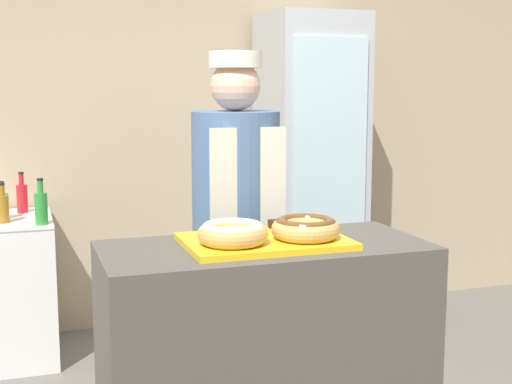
{
  "coord_description": "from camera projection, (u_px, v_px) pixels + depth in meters",
  "views": [
    {
      "loc": [
        -0.84,
        -2.4,
        1.55
      ],
      "look_at": [
        0.0,
        0.1,
        1.15
      ],
      "focal_mm": 50.0,
      "sensor_mm": 36.0,
      "label": 1
    }
  ],
  "objects": [
    {
      "name": "baker_person",
      "position": [
        236.0,
        232.0,
        3.22
      ],
      "size": [
        0.39,
        0.39,
        1.69
      ],
      "color": "#4C4C51",
      "rests_on": "ground_plane"
    },
    {
      "name": "display_counter",
      "position": [
        264.0,
        371.0,
        2.67
      ],
      "size": [
        1.19,
        0.55,
        0.97
      ],
      "color": "#4C4742",
      "rests_on": "ground_plane"
    },
    {
      "name": "brownie_back_right",
      "position": [
        280.0,
        224.0,
        2.76
      ],
      "size": [
        0.07,
        0.07,
        0.03
      ],
      "color": "black",
      "rests_on": "serving_tray"
    },
    {
      "name": "bottle_red",
      "position": [
        22.0,
        197.0,
        4.13
      ],
      "size": [
        0.06,
        0.06,
        0.24
      ],
      "color": "red",
      "rests_on": "chest_freezer"
    },
    {
      "name": "wall_back",
      "position": [
        155.0,
        116.0,
        4.54
      ],
      "size": [
        8.0,
        0.06,
        2.7
      ],
      "color": "tan",
      "rests_on": "ground_plane"
    },
    {
      "name": "bottle_green",
      "position": [
        1.0,
        205.0,
        3.93
      ],
      "size": [
        0.08,
        0.08,
        0.21
      ],
      "color": "#2D8C38",
      "rests_on": "chest_freezer"
    },
    {
      "name": "bottle_green_b",
      "position": [
        41.0,
        207.0,
        3.77
      ],
      "size": [
        0.07,
        0.07,
        0.25
      ],
      "color": "#2D8C38",
      "rests_on": "chest_freezer"
    },
    {
      "name": "donut_chocolate_glaze",
      "position": [
        306.0,
        227.0,
        2.58
      ],
      "size": [
        0.25,
        0.25,
        0.08
      ],
      "color": "tan",
      "rests_on": "serving_tray"
    },
    {
      "name": "beverage_fridge",
      "position": [
        310.0,
        174.0,
        4.51
      ],
      "size": [
        0.57,
        0.61,
        1.98
      ],
      "color": "#ADB2B7",
      "rests_on": "ground_plane"
    },
    {
      "name": "bottle_amber",
      "position": [
        3.0,
        208.0,
        3.82
      ],
      "size": [
        0.07,
        0.07,
        0.22
      ],
      "color": "#99661E",
      "rests_on": "chest_freezer"
    },
    {
      "name": "serving_tray",
      "position": [
        265.0,
        241.0,
        2.59
      ],
      "size": [
        0.59,
        0.41,
        0.02
      ],
      "color": "yellow",
      "rests_on": "display_counter"
    },
    {
      "name": "donut_light_glaze",
      "position": [
        233.0,
        232.0,
        2.49
      ],
      "size": [
        0.25,
        0.25,
        0.08
      ],
      "color": "tan",
      "rests_on": "serving_tray"
    },
    {
      "name": "brownie_back_left",
      "position": [
        223.0,
        228.0,
        2.69
      ],
      "size": [
        0.07,
        0.07,
        0.03
      ],
      "color": "black",
      "rests_on": "serving_tray"
    }
  ]
}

